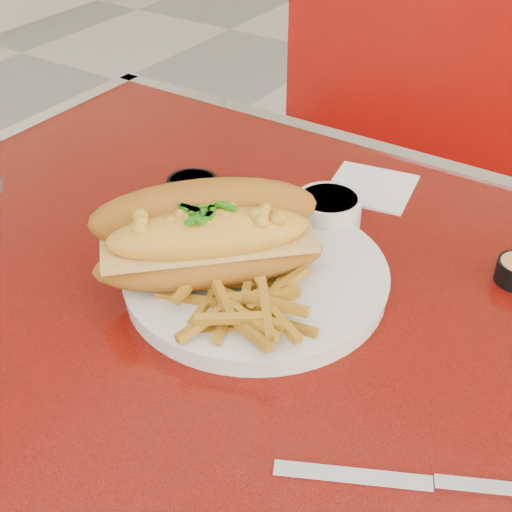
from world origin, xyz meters
The scene contains 10 objects.
diner_table centered at (0.00, 0.00, 0.61)m, with size 1.23×0.83×0.77m.
booth_bench_far centered at (0.00, 0.81, 0.29)m, with size 1.20×0.51×0.90m.
dinner_plate centered at (-0.07, 0.02, 0.78)m, with size 0.34×0.34×0.02m.
mac_hoagie centered at (-0.11, -0.01, 0.84)m, with size 0.26×0.26×0.11m.
fries_pile centered at (-0.04, -0.05, 0.81)m, with size 0.12×0.11×0.04m, color gold, non-canonical shape.
fork centered at (0.01, 0.01, 0.79)m, with size 0.05×0.14×0.00m.
gravy_ramekin centered at (-0.05, 0.16, 0.79)m, with size 0.10×0.10×0.05m.
sauce_cup_left centered at (-0.23, 0.12, 0.79)m, with size 0.07×0.07×0.03m.
knife centered at (0.19, -0.13, 0.77)m, with size 0.19×0.10×0.01m.
paper_napkin centered at (-0.05, 0.28, 0.77)m, with size 0.11×0.11×0.00m, color white.
Camera 1 is at (0.28, -0.51, 1.26)m, focal length 50.00 mm.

